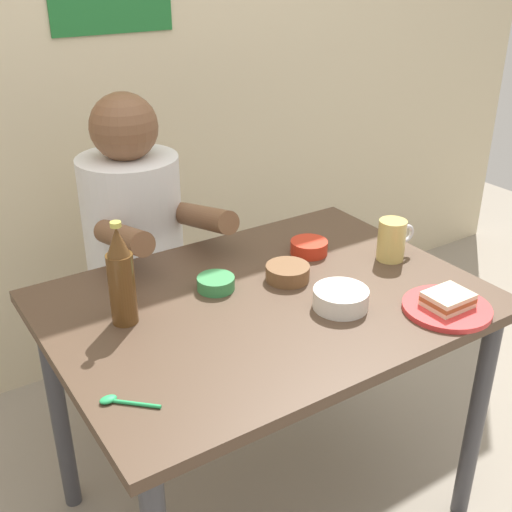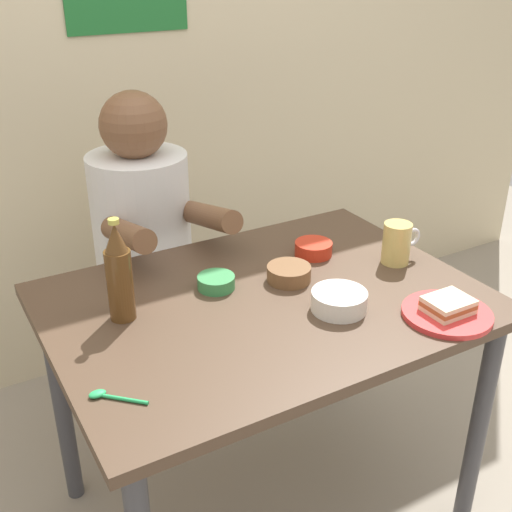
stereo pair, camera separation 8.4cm
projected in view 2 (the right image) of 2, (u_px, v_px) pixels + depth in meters
ground_plane at (264, 505)px, 1.98m from camera, size 6.00×6.00×0.00m
wall_back at (113, 27)px, 2.22m from camera, size 4.40×0.09×2.60m
dining_table at (265, 329)px, 1.69m from camera, size 1.10×0.80×0.74m
stool at (150, 324)px, 2.27m from camera, size 0.34×0.34×0.45m
person_seated at (142, 217)px, 2.07m from camera, size 0.33×0.56×0.72m
plate_orange at (447, 314)px, 1.57m from camera, size 0.22×0.22×0.01m
sandwich at (448, 305)px, 1.55m from camera, size 0.11×0.09×0.04m
beer_mug at (397, 243)px, 1.81m from camera, size 0.13×0.08×0.12m
beer_bottle at (119, 275)px, 1.51m from camera, size 0.06×0.06×0.26m
dip_bowl_green at (216, 281)px, 1.69m from camera, size 0.10×0.10×0.03m
condiment_bowl_brown at (289, 273)px, 1.73m from camera, size 0.12×0.12×0.04m
rice_bowl_white at (339, 300)px, 1.59m from camera, size 0.14×0.14×0.05m
sauce_bowl_chili at (313, 248)px, 1.87m from camera, size 0.11×0.11×0.04m
spoon at (108, 396)px, 1.28m from camera, size 0.10×0.09×0.01m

